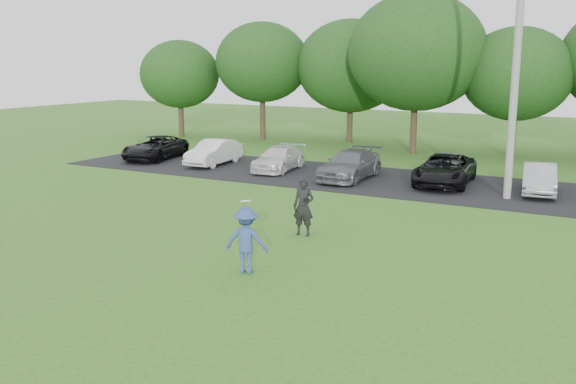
# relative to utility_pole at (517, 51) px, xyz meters

# --- Properties ---
(ground) EXTENTS (100.00, 100.00, 0.00)m
(ground) POSITION_rel_utility_pole_xyz_m (-4.78, -11.80, -5.41)
(ground) COLOR #2E681D
(ground) RESTS_ON ground
(parking_lot) EXTENTS (32.00, 6.50, 0.03)m
(parking_lot) POSITION_rel_utility_pole_xyz_m (-4.78, 1.20, -5.39)
(parking_lot) COLOR black
(parking_lot) RESTS_ON ground
(utility_pole) EXTENTS (0.28, 0.28, 10.81)m
(utility_pole) POSITION_rel_utility_pole_xyz_m (0.00, 0.00, 0.00)
(utility_pole) COLOR gray
(utility_pole) RESTS_ON ground
(frisbee_player) EXTENTS (1.19, 0.89, 1.84)m
(frisbee_player) POSITION_rel_utility_pole_xyz_m (-4.02, -11.79, -4.59)
(frisbee_player) COLOR #324B8E
(frisbee_player) RESTS_ON ground
(camera_bystander) EXTENTS (0.68, 0.49, 1.74)m
(camera_bystander) POSITION_rel_utility_pole_xyz_m (-4.36, -8.13, -4.54)
(camera_bystander) COLOR black
(camera_bystander) RESTS_ON ground
(parked_cars) EXTENTS (28.56, 5.15, 1.25)m
(parked_cars) POSITION_rel_utility_pole_xyz_m (-4.95, 1.27, -4.78)
(parked_cars) COLOR black
(parked_cars) RESTS_ON parking_lot
(tree_row) EXTENTS (42.39, 9.85, 8.64)m
(tree_row) POSITION_rel_utility_pole_xyz_m (-3.27, 10.96, -0.50)
(tree_row) COLOR #38281C
(tree_row) RESTS_ON ground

